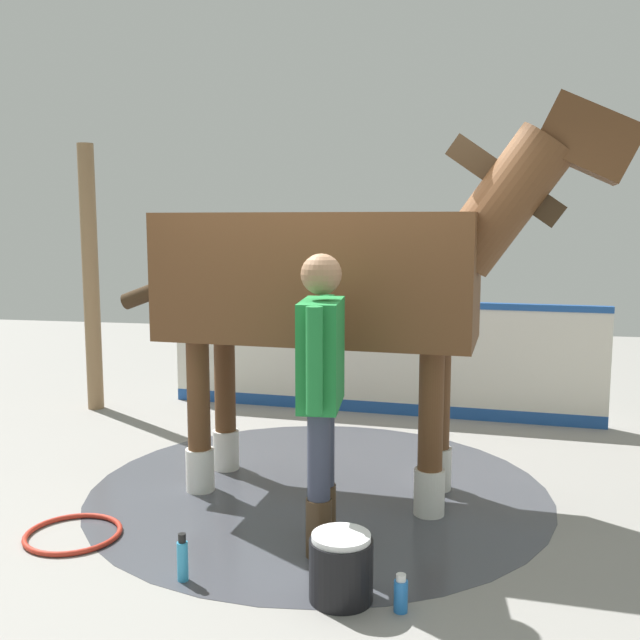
{
  "coord_description": "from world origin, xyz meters",
  "views": [
    {
      "loc": [
        -0.92,
        4.65,
        1.9
      ],
      "look_at": [
        -0.09,
        0.22,
        1.29
      ],
      "focal_mm": 40.75,
      "sensor_mm": 36.0,
      "label": 1
    }
  ],
  "objects_px": {
    "bottle_spray": "(401,594)",
    "handler": "(321,381)",
    "hose_coil": "(73,534)",
    "wash_bucket": "(341,567)",
    "bottle_shampoo": "(183,559)",
    "horse": "(338,281)"
  },
  "relations": [
    {
      "from": "handler",
      "to": "wash_bucket",
      "type": "distance_m",
      "value": 1.02
    },
    {
      "from": "horse",
      "to": "bottle_spray",
      "type": "height_order",
      "value": "horse"
    },
    {
      "from": "wash_bucket",
      "to": "bottle_shampoo",
      "type": "bearing_deg",
      "value": -2.26
    },
    {
      "from": "handler",
      "to": "wash_bucket",
      "type": "xyz_separation_m",
      "value": [
        -0.21,
        0.56,
        -0.83
      ]
    },
    {
      "from": "handler",
      "to": "bottle_spray",
      "type": "distance_m",
      "value": 1.22
    },
    {
      "from": "horse",
      "to": "bottle_spray",
      "type": "bearing_deg",
      "value": -64.9
    },
    {
      "from": "bottle_shampoo",
      "to": "bottle_spray",
      "type": "relative_size",
      "value": 1.36
    },
    {
      "from": "bottle_spray",
      "to": "hose_coil",
      "type": "relative_size",
      "value": 0.33
    },
    {
      "from": "bottle_shampoo",
      "to": "hose_coil",
      "type": "relative_size",
      "value": 0.45
    },
    {
      "from": "horse",
      "to": "wash_bucket",
      "type": "bearing_deg",
      "value": -75.22
    },
    {
      "from": "handler",
      "to": "hose_coil",
      "type": "relative_size",
      "value": 2.95
    },
    {
      "from": "wash_bucket",
      "to": "bottle_spray",
      "type": "xyz_separation_m",
      "value": [
        -0.31,
        0.06,
        -0.08
      ]
    },
    {
      "from": "wash_bucket",
      "to": "bottle_shampoo",
      "type": "height_order",
      "value": "wash_bucket"
    },
    {
      "from": "handler",
      "to": "bottle_shampoo",
      "type": "distance_m",
      "value": 1.21
    },
    {
      "from": "wash_bucket",
      "to": "hose_coil",
      "type": "xyz_separation_m",
      "value": [
        1.72,
        -0.43,
        -0.15
      ]
    },
    {
      "from": "bottle_spray",
      "to": "handler",
      "type": "bearing_deg",
      "value": -50.51
    },
    {
      "from": "wash_bucket",
      "to": "bottle_spray",
      "type": "height_order",
      "value": "wash_bucket"
    },
    {
      "from": "handler",
      "to": "bottle_spray",
      "type": "xyz_separation_m",
      "value": [
        -0.51,
        0.62,
        -0.91
      ]
    },
    {
      "from": "bottle_spray",
      "to": "wash_bucket",
      "type": "bearing_deg",
      "value": -11.13
    },
    {
      "from": "horse",
      "to": "bottle_spray",
      "type": "relative_size",
      "value": 18.38
    },
    {
      "from": "bottle_shampoo",
      "to": "hose_coil",
      "type": "height_order",
      "value": "bottle_shampoo"
    },
    {
      "from": "hose_coil",
      "to": "bottle_spray",
      "type": "bearing_deg",
      "value": 166.44
    }
  ]
}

